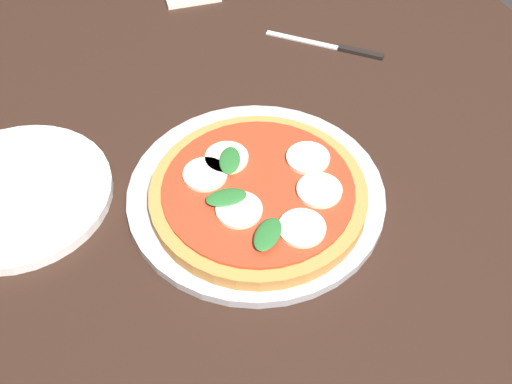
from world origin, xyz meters
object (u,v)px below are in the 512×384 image
dining_table (280,213)px  serving_tray (256,194)px  plate_white (17,194)px  pizza (259,193)px  knife (339,48)px

dining_table → serving_tray: size_ratio=4.67×
dining_table → plate_white: bearing=75.9°
pizza → plate_white: (0.13, 0.26, -0.02)m
pizza → plate_white: bearing=64.2°
pizza → serving_tray: bearing=-11.0°
dining_table → knife: bearing=-43.9°
pizza → knife: size_ratio=1.82×
dining_table → serving_tray: serving_tray is taller
pizza → plate_white: pizza is taller
serving_tray → pizza: (-0.01, 0.00, 0.02)m
dining_table → plate_white: plate_white is taller
plate_white → knife: (0.11, -0.50, -0.00)m
serving_tray → knife: size_ratio=2.21×
dining_table → pizza: size_ratio=5.65×
serving_tray → dining_table: bearing=-56.5°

